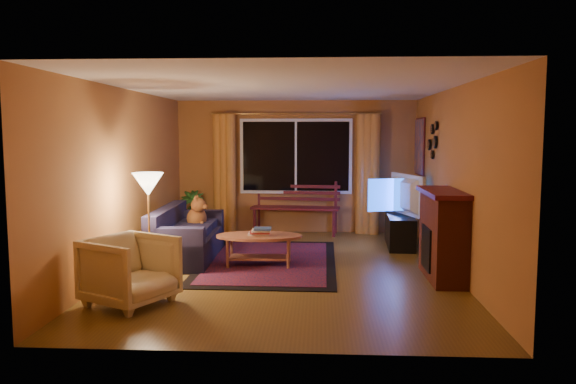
# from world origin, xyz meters

# --- Properties ---
(floor) EXTENTS (4.50, 6.00, 0.02)m
(floor) POSITION_xyz_m (0.00, 0.00, -0.01)
(floor) COLOR brown
(floor) RESTS_ON ground
(ceiling) EXTENTS (4.50, 6.00, 0.02)m
(ceiling) POSITION_xyz_m (0.00, 0.00, 2.51)
(ceiling) COLOR white
(ceiling) RESTS_ON ground
(wall_back) EXTENTS (4.50, 0.02, 2.50)m
(wall_back) POSITION_xyz_m (0.00, 3.01, 1.25)
(wall_back) COLOR #B77338
(wall_back) RESTS_ON ground
(wall_left) EXTENTS (0.02, 6.00, 2.50)m
(wall_left) POSITION_xyz_m (-2.26, 0.00, 1.25)
(wall_left) COLOR #B77338
(wall_left) RESTS_ON ground
(wall_right) EXTENTS (0.02, 6.00, 2.50)m
(wall_right) POSITION_xyz_m (2.26, 0.00, 1.25)
(wall_right) COLOR #B77338
(wall_right) RESTS_ON ground
(window) EXTENTS (2.00, 0.02, 1.30)m
(window) POSITION_xyz_m (0.00, 2.94, 1.45)
(window) COLOR black
(window) RESTS_ON wall_back
(curtain_rod) EXTENTS (3.20, 0.03, 0.03)m
(curtain_rod) POSITION_xyz_m (0.00, 2.90, 2.25)
(curtain_rod) COLOR #BF8C3F
(curtain_rod) RESTS_ON wall_back
(curtain_left) EXTENTS (0.36, 0.36, 2.24)m
(curtain_left) POSITION_xyz_m (-1.35, 2.88, 1.12)
(curtain_left) COLOR orange
(curtain_left) RESTS_ON ground
(curtain_right) EXTENTS (0.36, 0.36, 2.24)m
(curtain_right) POSITION_xyz_m (1.35, 2.88, 1.12)
(curtain_right) COLOR orange
(curtain_right) RESTS_ON ground
(bench) EXTENTS (1.69, 0.66, 0.49)m
(bench) POSITION_xyz_m (0.00, 2.75, 0.25)
(bench) COLOR #4B1218
(bench) RESTS_ON ground
(potted_plant) EXTENTS (0.46, 0.46, 0.81)m
(potted_plant) POSITION_xyz_m (-1.94, 2.64, 0.41)
(potted_plant) COLOR #235B1E
(potted_plant) RESTS_ON ground
(sofa) EXTENTS (0.87, 1.94, 0.78)m
(sofa) POSITION_xyz_m (-1.53, 0.56, 0.39)
(sofa) COLOR #1D1A34
(sofa) RESTS_ON ground
(dog) EXTENTS (0.35, 0.48, 0.52)m
(dog) POSITION_xyz_m (-1.48, 0.99, 0.64)
(dog) COLOR brown
(dog) RESTS_ON sofa
(armchair) EXTENTS (1.06, 1.08, 0.84)m
(armchair) POSITION_xyz_m (-1.63, -1.71, 0.42)
(armchair) COLOR beige
(armchair) RESTS_ON ground
(floor_lamp) EXTENTS (0.30, 0.30, 1.37)m
(floor_lamp) POSITION_xyz_m (-1.76, -0.57, 0.68)
(floor_lamp) COLOR #BF8C3F
(floor_lamp) RESTS_ON ground
(rug) EXTENTS (1.97, 3.09, 0.02)m
(rug) POSITION_xyz_m (-0.29, 0.42, 0.01)
(rug) COLOR maroon
(rug) RESTS_ON ground
(coffee_table) EXTENTS (1.26, 1.26, 0.45)m
(coffee_table) POSITION_xyz_m (-0.41, 0.19, 0.22)
(coffee_table) COLOR #B66744
(coffee_table) RESTS_ON ground
(tv_console) EXTENTS (0.49, 1.28, 0.53)m
(tv_console) POSITION_xyz_m (1.80, 1.72, 0.26)
(tv_console) COLOR black
(tv_console) RESTS_ON ground
(television) EXTENTS (0.49, 1.17, 0.68)m
(television) POSITION_xyz_m (1.80, 1.72, 0.87)
(television) COLOR black
(television) RESTS_ON tv_console
(fireplace) EXTENTS (0.40, 1.20, 1.10)m
(fireplace) POSITION_xyz_m (2.05, -0.40, 0.55)
(fireplace) COLOR maroon
(fireplace) RESTS_ON ground
(mirror_cluster) EXTENTS (0.06, 0.60, 0.56)m
(mirror_cluster) POSITION_xyz_m (2.21, 1.30, 1.80)
(mirror_cluster) COLOR black
(mirror_cluster) RESTS_ON wall_right
(painting) EXTENTS (0.04, 0.76, 0.96)m
(painting) POSITION_xyz_m (2.22, 2.45, 1.65)
(painting) COLOR orange
(painting) RESTS_ON wall_right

